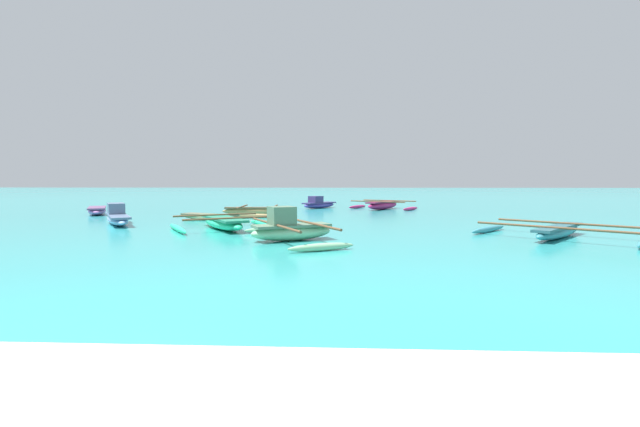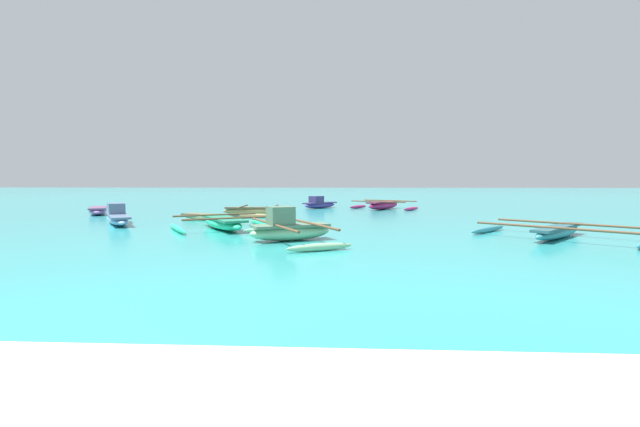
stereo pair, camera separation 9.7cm
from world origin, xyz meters
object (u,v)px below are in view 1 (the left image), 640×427
object	(u,v)px
moored_boat_4	(558,232)
moored_boat_6	(258,211)
moored_boat_0	(117,217)
moored_boat_1	(223,223)
moored_boat_3	(97,210)
moored_boat_8	(319,204)
moored_boat_5	(383,205)
moored_boat_7	(290,229)
moored_boat_2	(210,217)

from	to	relation	value
moored_boat_4	moored_boat_6	bearing A→B (deg)	94.43
moored_boat_0	moored_boat_6	world-z (taller)	moored_boat_0
moored_boat_0	moored_boat_4	bearing A→B (deg)	44.40
moored_boat_1	moored_boat_6	xyz separation A→B (m)	(0.08, 6.32, -0.01)
moored_boat_3	moored_boat_8	distance (m)	12.78
moored_boat_5	moored_boat_7	distance (m)	14.96
moored_boat_3	moored_boat_5	bearing A→B (deg)	79.72
moored_boat_1	moored_boat_2	world-z (taller)	moored_boat_1
moored_boat_1	moored_boat_7	distance (m)	4.08
moored_boat_2	moored_boat_5	xyz separation A→B (m)	(8.48, 7.97, 0.10)
moored_boat_2	moored_boat_4	bearing A→B (deg)	-0.68
moored_boat_7	moored_boat_0	bearing A→B (deg)	121.77
moored_boat_5	moored_boat_6	xyz separation A→B (m)	(-6.84, -5.12, -0.04)
moored_boat_5	moored_boat_6	world-z (taller)	moored_boat_5
moored_boat_3	moored_boat_5	distance (m)	16.16
moored_boat_1	moored_boat_8	xyz separation A→B (m)	(2.86, 12.39, 0.05)
moored_boat_1	moored_boat_5	distance (m)	13.37
moored_boat_3	moored_boat_6	world-z (taller)	moored_boat_6
moored_boat_7	moored_boat_2	bearing A→B (deg)	97.36
moored_boat_1	moored_boat_4	size ratio (longest dim) A/B	0.86
moored_boat_2	moored_boat_8	bearing A→B (deg)	86.53
moored_boat_4	moored_boat_5	world-z (taller)	moored_boat_5
moored_boat_1	moored_boat_2	distance (m)	3.80
moored_boat_2	moored_boat_5	bearing A→B (deg)	66.10
moored_boat_8	moored_boat_3	bearing A→B (deg)	155.54
moored_boat_3	moored_boat_2	bearing A→B (deg)	38.39
moored_boat_1	moored_boat_2	xyz separation A→B (m)	(-1.56, 3.47, -0.07)
moored_boat_3	moored_boat_4	distance (m)	21.11
moored_boat_3	moored_boat_7	world-z (taller)	moored_boat_7
moored_boat_2	moored_boat_3	xyz separation A→B (m)	(-6.88, 2.96, 0.06)
moored_boat_1	moored_boat_2	size ratio (longest dim) A/B	1.43
moored_boat_1	moored_boat_0	bearing A→B (deg)	-140.80
moored_boat_2	moored_boat_7	size ratio (longest dim) A/B	0.64
moored_boat_0	moored_boat_2	bearing A→B (deg)	85.57
moored_boat_4	moored_boat_5	bearing A→B (deg)	58.46
moored_boat_0	moored_boat_1	size ratio (longest dim) A/B	0.90
moored_boat_0	moored_boat_4	xyz separation A→B (m)	(15.77, -3.69, -0.10)
moored_boat_3	moored_boat_7	xyz separation A→B (m)	(11.25, -9.38, 0.11)
moored_boat_4	moored_boat_8	xyz separation A→B (m)	(-8.06, 14.36, 0.08)
moored_boat_0	moored_boat_7	bearing A→B (deg)	26.20
moored_boat_0	moored_boat_7	xyz separation A→B (m)	(7.66, -4.67, 0.04)
moored_boat_0	moored_boat_4	distance (m)	16.20
moored_boat_2	moored_boat_4	world-z (taller)	moored_boat_4
moored_boat_7	moored_boat_3	bearing A→B (deg)	113.31
moored_boat_6	moored_boat_5	bearing A→B (deg)	33.81
moored_boat_3	moored_boat_4	world-z (taller)	moored_boat_4
moored_boat_6	moored_boat_7	xyz separation A→B (m)	(2.73, -9.27, 0.11)
moored_boat_3	moored_boat_7	size ratio (longest dim) A/B	0.61
moored_boat_0	moored_boat_2	size ratio (longest dim) A/B	1.29
moored_boat_3	moored_boat_8	xyz separation A→B (m)	(11.30, 5.96, 0.06)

